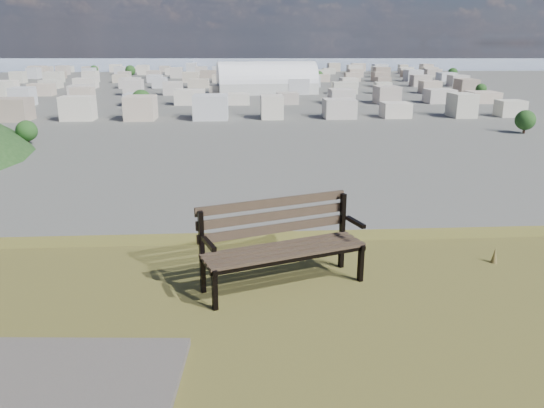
{
  "coord_description": "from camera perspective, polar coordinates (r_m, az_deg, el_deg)",
  "views": [
    {
      "loc": [
        -0.54,
        -2.32,
        27.44
      ],
      "look_at": [
        -0.09,
        4.72,
        25.3
      ],
      "focal_mm": 35.0,
      "sensor_mm": 36.0,
      "label": 1
    }
  ],
  "objects": [
    {
      "name": "bay_water",
      "position": [
        902.74,
        -3.71,
        15.13
      ],
      "size": [
        2400.0,
        700.0,
        0.12
      ],
      "primitive_type": "cube",
      "color": "#8296A6",
      "rests_on": "ground"
    },
    {
      "name": "city_trees",
      "position": [
        323.15,
        -8.41,
        12.72
      ],
      "size": [
        406.52,
        387.2,
        9.98
      ],
      "color": "#332119",
      "rests_on": "ground"
    },
    {
      "name": "arena",
      "position": [
        308.46,
        -0.59,
        12.83
      ],
      "size": [
        57.52,
        29.35,
        23.33
      ],
      "rotation": [
        0.0,
        0.0,
        0.11
      ],
      "color": "#B6B6B1",
      "rests_on": "ground"
    },
    {
      "name": "far_hills",
      "position": [
        1406.54,
        -6.35,
        16.73
      ],
      "size": [
        2050.0,
        340.0,
        60.0
      ],
      "color": "#939BB7",
      "rests_on": "ground"
    },
    {
      "name": "park_bench",
      "position": [
        5.5,
        0.92,
        -3.78
      ],
      "size": [
        1.77,
        1.08,
        0.89
      ],
      "rotation": [
        0.0,
        0.0,
        0.34
      ],
      "color": "#423326",
      "rests_on": "hilltop_mesa"
    },
    {
      "name": "city_blocks",
      "position": [
        397.49,
        -3.64,
        13.42
      ],
      "size": [
        395.0,
        361.0,
        7.0
      ],
      "color": "beige",
      "rests_on": "ground"
    }
  ]
}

